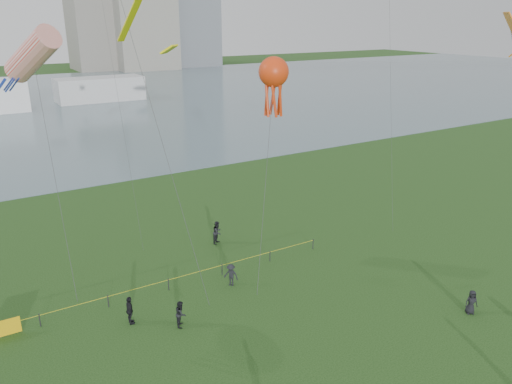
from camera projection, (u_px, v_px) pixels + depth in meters
lake at (30, 105)px, 102.88m from camera, size 400.00×120.00×0.08m
building_mid at (140, 11)px, 169.11m from camera, size 20.00×20.00×38.00m
building_low at (95, 27)px, 168.77m from camera, size 16.00×18.00×28.00m
pavilion_right at (100, 89)px, 107.29m from camera, size 18.00×7.00×5.00m
fence at (73, 309)px, 30.00m from camera, size 24.07×0.07×1.05m
spectator_a at (181, 314)px, 29.11m from camera, size 0.91×0.98×1.60m
spectator_b at (231, 275)px, 33.50m from camera, size 1.09×1.16×1.57m
spectator_c at (130, 310)px, 29.25m from camera, size 0.53×1.08×1.78m
spectator_d at (471, 302)px, 30.33m from camera, size 0.90×0.78×1.55m
spectator_g at (217, 232)px, 39.78m from camera, size 1.14×1.11×1.86m
kite_windsock at (32, 55)px, 30.66m from camera, size 4.16×7.17×16.82m
kite_octopus at (274, 74)px, 32.48m from camera, size 4.37×4.47×14.78m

